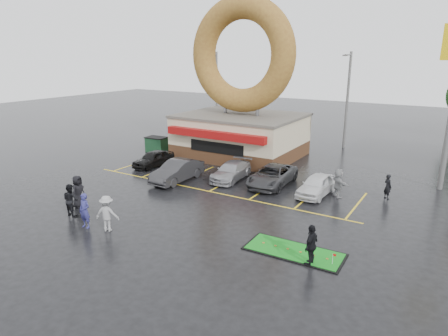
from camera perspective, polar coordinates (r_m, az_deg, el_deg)
The scene contains 18 objects.
ground at distance 23.98m, azimuth -6.68°, elevation -5.63°, with size 120.00×120.00×0.00m, color black.
donut_shop at distance 35.05m, azimuth 2.43°, elevation 8.91°, with size 10.20×8.70×13.50m.
streetlight_left at distance 44.53m, azimuth -1.11°, elevation 10.85°, with size 0.40×2.21×9.00m.
streetlight_mid at distance 39.79m, azimuth 17.19°, elevation 9.53°, with size 0.40×2.21×9.00m.
car_black at distance 32.69m, azimuth -10.03°, elevation 1.33°, with size 1.53×3.79×1.29m, color black.
car_dgrey at distance 28.62m, azimuth -6.70°, elevation -0.42°, with size 1.60×4.58×1.51m, color #2A292B.
car_silver at distance 28.83m, azimuth 1.02°, elevation -0.46°, with size 1.75×4.31×1.25m, color gray.
car_grey at distance 27.78m, azimuth 6.90°, elevation -1.08°, with size 2.28×4.94×1.37m, color #323235.
car_white at distance 26.33m, azimuth 13.07°, elevation -2.41°, with size 1.58×3.92×1.34m, color silver.
person_blue at distance 22.11m, azimuth -19.28°, elevation -5.79°, with size 0.68×0.45×1.86m, color navy.
person_blackjkt at distance 24.01m, azimuth -21.06°, elevation -4.27°, with size 0.89×0.70×1.84m, color black.
person_hoodie at distance 21.35m, azimuth -16.36°, elevation -6.26°, with size 1.22×0.70×1.89m, color gray.
person_bystander at distance 25.04m, azimuth -20.12°, elevation -3.19°, with size 0.96×0.62×1.97m, color black.
person_cameraman at distance 17.74m, azimuth 12.36°, elevation -10.72°, with size 1.10×0.46×1.88m, color black.
person_walker_near at distance 26.25m, azimuth 16.01°, elevation -2.07°, with size 1.73×0.55×1.86m, color gray.
person_walker_far at distance 27.00m, azimuth 22.35°, elevation -2.47°, with size 0.58×0.38×1.59m, color black.
dumpster at distance 37.67m, azimuth -9.61°, elevation 3.30°, with size 1.80×1.20×1.30m, color #194125.
putting_green at distance 19.05m, azimuth 9.98°, elevation -11.65°, with size 4.57×2.06×0.56m.
Camera 1 is at (13.97, -17.39, 8.81)m, focal length 32.00 mm.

